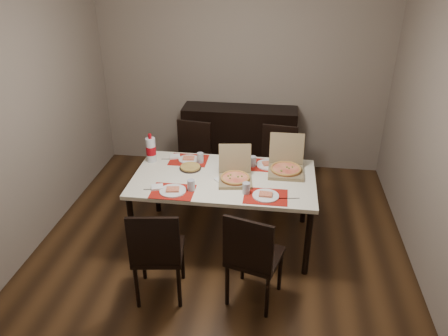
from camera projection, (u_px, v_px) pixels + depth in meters
The scene contains 18 objects.
ground at pixel (221, 248), 4.54m from camera, with size 3.80×4.00×0.02m, color #432914.
room_walls at pixel (227, 72), 4.12m from camera, with size 3.84×4.02×2.62m.
sideboard at pixel (239, 140), 5.90m from camera, with size 1.50×0.40×0.90m, color black.
dining_table at pixel (224, 183), 4.36m from camera, with size 1.80×1.00×0.75m.
chair_near_left at pixel (157, 251), 3.67m from camera, with size 0.48×0.48×0.93m.
chair_near_right at pixel (252, 256), 3.62m from camera, with size 0.52×0.52×0.93m.
chair_far_left at pixel (192, 157), 5.28m from camera, with size 0.48×0.48×0.93m.
chair_far_right at pixel (277, 162), 5.16m from camera, with size 0.47×0.47×0.93m.
setting_near_left at pixel (176, 189), 4.08m from camera, with size 0.49×0.30×0.11m.
setting_near_right at pixel (260, 194), 4.00m from camera, with size 0.53×0.30×0.11m.
setting_far_left at pixel (190, 159), 4.65m from camera, with size 0.50×0.30×0.11m.
setting_far_right at pixel (264, 164), 4.54m from camera, with size 0.48×0.30×0.11m.
napkin_loose at pixel (222, 179), 4.27m from camera, with size 0.12×0.11×0.02m, color white.
pizza_box_center at pixel (235, 175), 4.25m from camera, with size 0.36×0.39×0.32m.
pizza_box_right at pixel (286, 167), 4.41m from camera, with size 0.35×0.39×0.35m.
faina_plate at pixel (190, 167), 4.48m from camera, with size 0.23×0.23×0.03m.
dip_bowl at pixel (241, 166), 4.51m from camera, with size 0.13×0.13×0.03m, color white.
soda_bottle at pixel (151, 150), 4.59m from camera, with size 0.10×0.10×0.31m.
Camera 1 is at (0.52, -3.61, 2.82)m, focal length 35.00 mm.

